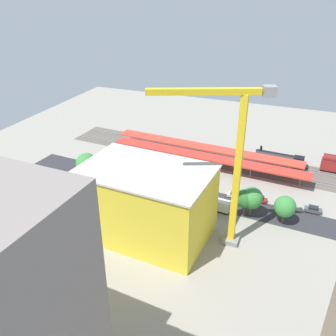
% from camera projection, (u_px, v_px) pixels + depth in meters
% --- Properties ---
extents(ground_plane, '(176.98, 176.98, 0.00)m').
position_uv_depth(ground_plane, '(200.00, 187.00, 105.13)').
color(ground_plane, gray).
rests_on(ground_plane, ground).
extents(rail_bed, '(111.35, 22.05, 0.01)m').
position_uv_depth(rail_bed, '(218.00, 158.00, 122.46)').
color(rail_bed, '#5B544C').
rests_on(rail_bed, ground).
extents(street_asphalt, '(110.96, 16.25, 0.01)m').
position_uv_depth(street_asphalt, '(195.00, 195.00, 101.02)').
color(street_asphalt, '#2D2D33').
rests_on(street_asphalt, ground).
extents(track_rails, '(110.38, 15.65, 0.12)m').
position_uv_depth(track_rails, '(218.00, 158.00, 122.37)').
color(track_rails, '#9E9EA8').
rests_on(track_rails, ground).
extents(platform_canopy_near, '(64.68, 9.51, 4.27)m').
position_uv_depth(platform_canopy_near, '(206.00, 157.00, 114.20)').
color(platform_canopy_near, '#B73328').
rests_on(platform_canopy_near, ground).
extents(platform_canopy_far, '(64.82, 9.51, 4.03)m').
position_uv_depth(platform_canopy_far, '(205.00, 147.00, 121.26)').
color(platform_canopy_far, '#C63D2D').
rests_on(platform_canopy_far, ground).
extents(locomotive, '(17.05, 3.84, 5.14)m').
position_uv_depth(locomotive, '(282.00, 159.00, 117.75)').
color(locomotive, black).
rests_on(locomotive, ground).
extents(parked_car_0, '(4.34, 1.98, 1.73)m').
position_uv_depth(parked_car_0, '(313.00, 210.00, 93.28)').
color(parked_car_0, black).
rests_on(parked_car_0, ground).
extents(parked_car_1, '(4.74, 1.92, 1.64)m').
position_uv_depth(parked_car_1, '(285.00, 205.00, 95.44)').
color(parked_car_1, black).
rests_on(parked_car_1, ground).
extents(parked_car_2, '(4.41, 2.17, 1.69)m').
position_uv_depth(parked_car_2, '(259.00, 199.00, 97.96)').
color(parked_car_2, black).
rests_on(parked_car_2, ground).
extents(parked_car_3, '(4.19, 1.92, 1.61)m').
position_uv_depth(parked_car_3, '(235.00, 195.00, 99.83)').
color(parked_car_3, black).
rests_on(parked_car_3, ground).
extents(construction_building, '(29.60, 20.39, 16.61)m').
position_uv_depth(construction_building, '(146.00, 203.00, 82.26)').
color(construction_building, yellow).
rests_on(construction_building, ground).
extents(construction_roof_slab, '(30.24, 21.02, 0.40)m').
position_uv_depth(construction_roof_slab, '(145.00, 170.00, 78.36)').
color(construction_roof_slab, '#B7B2A8').
rests_on(construction_roof_slab, construction_building).
extents(tower_crane, '(23.11, 10.92, 36.26)m').
position_uv_depth(tower_crane, '(231.00, 159.00, 73.34)').
color(tower_crane, gray).
rests_on(tower_crane, ground).
extents(box_truck_0, '(9.06, 3.24, 3.18)m').
position_uv_depth(box_truck_0, '(214.00, 204.00, 94.21)').
color(box_truck_0, black).
rests_on(box_truck_0, ground).
extents(box_truck_1, '(9.32, 3.56, 3.58)m').
position_uv_depth(box_truck_1, '(200.00, 200.00, 95.72)').
color(box_truck_1, black).
rests_on(box_truck_1, ground).
extents(street_tree_0, '(5.31, 5.31, 7.49)m').
position_uv_depth(street_tree_0, '(285.00, 207.00, 87.33)').
color(street_tree_0, brown).
rests_on(street_tree_0, ground).
extents(street_tree_1, '(5.64, 5.64, 8.13)m').
position_uv_depth(street_tree_1, '(252.00, 198.00, 89.92)').
color(street_tree_1, brown).
rests_on(street_tree_1, ground).
extents(street_tree_2, '(4.53, 4.53, 7.29)m').
position_uv_depth(street_tree_2, '(128.00, 175.00, 101.08)').
color(street_tree_2, brown).
rests_on(street_tree_2, ground).
extents(street_tree_3, '(4.34, 4.34, 6.26)m').
position_uv_depth(street_tree_3, '(121.00, 179.00, 101.04)').
color(street_tree_3, brown).
rests_on(street_tree_3, ground).
extents(street_tree_4, '(4.84, 4.84, 7.58)m').
position_uv_depth(street_tree_4, '(245.00, 199.00, 89.87)').
color(street_tree_4, brown).
rests_on(street_tree_4, ground).
extents(street_tree_5, '(6.32, 6.32, 9.36)m').
position_uv_depth(street_tree_5, '(87.00, 164.00, 104.94)').
color(street_tree_5, brown).
rests_on(street_tree_5, ground).
extents(traffic_light, '(0.50, 0.36, 7.16)m').
position_uv_depth(traffic_light, '(197.00, 190.00, 94.45)').
color(traffic_light, '#333333').
rests_on(traffic_light, ground).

